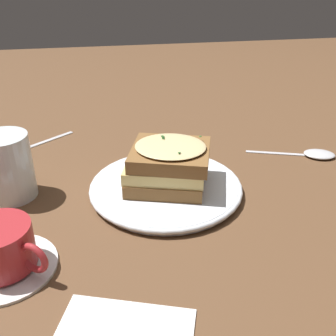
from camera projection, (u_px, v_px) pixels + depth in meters
ground_plane at (166, 192)px, 0.65m from camera, size 2.40×2.40×0.00m
dinner_plate at (168, 187)px, 0.64m from camera, size 0.25×0.25×0.01m
sandwich at (169, 165)px, 0.62m from camera, size 0.15×0.14×0.07m
teacup_with_saucer at (1, 251)px, 0.48m from camera, size 0.13×0.13×0.06m
water_glass at (7, 167)px, 0.61m from camera, size 0.08×0.08×0.11m
fork at (24, 149)px, 0.79m from camera, size 0.16×0.13×0.00m
spoon at (314, 154)px, 0.76m from camera, size 0.17×0.08×0.01m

